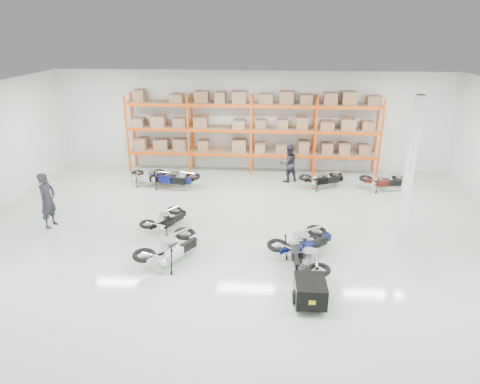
# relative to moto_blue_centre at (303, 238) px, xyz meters

# --- Properties ---
(room) EXTENTS (18.00, 18.00, 18.00)m
(room) POSITION_rel_moto_blue_centre_xyz_m (-1.95, 1.13, 1.68)
(room) COLOR #A6BAA9
(room) RESTS_ON ground
(pallet_rack) EXTENTS (11.28, 0.98, 3.62)m
(pallet_rack) POSITION_rel_moto_blue_centre_xyz_m (-1.95, 7.58, 1.68)
(pallet_rack) COLOR #EC4F0C
(pallet_rack) RESTS_ON ground
(structural_column) EXTENTS (0.25, 0.25, 4.50)m
(structural_column) POSITION_rel_moto_blue_centre_xyz_m (3.25, 1.63, 1.68)
(structural_column) COLOR white
(structural_column) RESTS_ON ground
(moto_blue_centre) EXTENTS (2.03, 1.92, 1.21)m
(moto_blue_centre) POSITION_rel_moto_blue_centre_xyz_m (0.00, 0.00, 0.00)
(moto_blue_centre) COLOR #07114A
(moto_blue_centre) RESTS_ON ground
(moto_silver_left) EXTENTS (1.83, 2.15, 1.25)m
(moto_silver_left) POSITION_rel_moto_blue_centre_xyz_m (-3.78, -0.66, 0.02)
(moto_silver_left) COLOR silver
(moto_silver_left) RESTS_ON ground
(moto_black_far_left) EXTENTS (1.44, 1.75, 1.02)m
(moto_black_far_left) POSITION_rel_moto_blue_centre_xyz_m (-4.44, 1.36, -0.09)
(moto_black_far_left) COLOR black
(moto_black_far_left) RESTS_ON ground
(moto_touring_right) EXTENTS (1.02, 1.92, 1.22)m
(moto_touring_right) POSITION_rel_moto_blue_centre_xyz_m (0.04, -0.80, 0.00)
(moto_touring_right) COLOR black
(moto_touring_right) RESTS_ON ground
(trailer) EXTENTS (0.83, 1.58, 0.66)m
(trailer) POSITION_rel_moto_blue_centre_xyz_m (0.04, -2.40, -0.19)
(trailer) COLOR black
(trailer) RESTS_ON ground
(moto_back_a) EXTENTS (2.06, 1.32, 1.23)m
(moto_back_a) POSITION_rel_moto_blue_centre_xyz_m (-5.10, 5.24, 0.01)
(moto_back_a) COLOR navy
(moto_back_a) RESTS_ON ground
(moto_back_b) EXTENTS (1.72, 0.98, 1.07)m
(moto_back_b) POSITION_rel_moto_blue_centre_xyz_m (-6.10, 5.45, -0.07)
(moto_back_b) COLOR #AEB2B8
(moto_back_b) RESTS_ON ground
(moto_back_c) EXTENTS (1.87, 1.37, 1.09)m
(moto_back_c) POSITION_rel_moto_blue_centre_xyz_m (1.15, 5.76, -0.06)
(moto_back_c) COLOR black
(moto_back_c) RESTS_ON ground
(moto_back_d) EXTENTS (1.79, 1.07, 1.09)m
(moto_back_d) POSITION_rel_moto_blue_centre_xyz_m (3.64, 5.69, -0.06)
(moto_back_d) COLOR #47140E
(moto_back_d) RESTS_ON ground
(person_left) EXTENTS (0.55, 0.75, 1.90)m
(person_left) POSITION_rel_moto_blue_centre_xyz_m (-8.38, 1.28, 0.38)
(person_left) COLOR black
(person_left) RESTS_ON ground
(person_back) EXTENTS (0.99, 0.91, 1.64)m
(person_back) POSITION_rel_moto_blue_centre_xyz_m (-0.29, 6.38, 0.25)
(person_back) COLOR #21212A
(person_back) RESTS_ON ground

